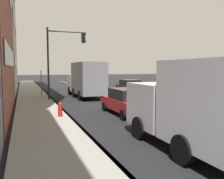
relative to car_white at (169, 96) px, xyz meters
name	(u,v)px	position (x,y,z in m)	size (l,w,h in m)	color
ground	(139,106)	(0.81, 2.13, -0.77)	(200.00, 200.00, 0.00)	black
sidewalk_slab	(40,110)	(0.81, 9.45, -0.69)	(80.00, 3.03, 0.15)	gray
curb_edge	(62,109)	(0.81, 8.01, -0.69)	(80.00, 0.16, 0.15)	slate
lane_stripe_center	(139,106)	(0.81, 2.13, -0.76)	(80.00, 0.16, 0.01)	#D8CC4C
car_white	(169,96)	(0.00, 0.00, 0.00)	(4.66, 1.92, 1.53)	silver
car_red	(127,101)	(-2.04, 4.42, 0.05)	(4.75, 2.05, 1.60)	red
car_maroon	(130,87)	(8.69, -0.73, 0.06)	(3.97, 2.05, 1.62)	#591116
truck_gray	(86,79)	(7.43, 4.58, 1.01)	(7.33, 2.46, 3.43)	silver
traffic_light_mast	(62,52)	(5.90, 7.12, 3.52)	(0.28, 3.47, 6.35)	#1E3823
street_sign_post	(41,82)	(7.38, 8.84, 0.81)	(0.60, 0.08, 2.67)	slate
fire_hydrant	(60,111)	(-2.05, 8.53, -0.30)	(0.24, 0.24, 0.94)	red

